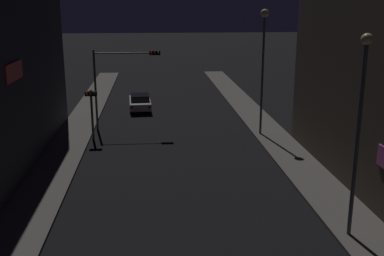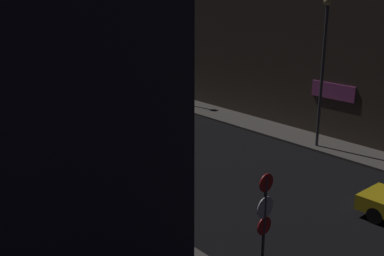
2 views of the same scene
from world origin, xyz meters
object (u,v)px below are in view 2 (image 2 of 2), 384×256
Objects in this scene: traffic_light_left_kerb at (1,89)px; street_lamp_far_block at (152,20)px; traffic_light_overhead at (10,54)px; street_lamp_near_block at (324,56)px; sign_pole_left at (264,228)px; far_car at (1,88)px.

street_lamp_far_block is at bearing 1.41° from traffic_light_left_kerb.
traffic_light_overhead is 3.68m from traffic_light_left_kerb.
street_lamp_near_block is at bearing -89.58° from street_lamp_far_block.
sign_pole_left is at bearing -150.42° from street_lamp_near_block.
street_lamp_far_block reaches higher than far_car.
street_lamp_far_block is (12.52, 22.37, 3.66)m from sign_pole_left.
sign_pole_left reaches higher than far_car.
sign_pole_left is 0.45× the size of street_lamp_far_block.
traffic_light_overhead is 10.46m from street_lamp_far_block.
street_lamp_far_block is (11.76, 0.29, 3.60)m from traffic_light_left_kerb.
traffic_light_left_kerb is 0.44× the size of street_lamp_near_block.
street_lamp_near_block is at bearing -69.86° from far_car.
far_car is 1.16× the size of sign_pole_left.
traffic_light_overhead is 25.00m from sign_pole_left.
street_lamp_far_block reaches higher than sign_pole_left.
street_lamp_near_block is at bearing 29.58° from sign_pole_left.
far_car is 0.52× the size of street_lamp_far_block.
traffic_light_overhead is (-1.27, -6.46, 3.52)m from far_car.
far_car is 7.47m from traffic_light_overhead.
street_lamp_far_block reaches higher than traffic_light_left_kerb.
street_lamp_near_block reaches higher than traffic_light_left_kerb.
street_lamp_near_block is at bearing -60.19° from traffic_light_overhead.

